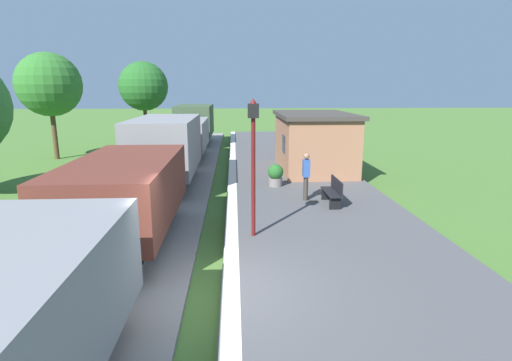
{
  "coord_description": "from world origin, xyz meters",
  "views": [
    {
      "loc": [
        0.5,
        -7.37,
        4.19
      ],
      "look_at": [
        1.18,
        5.07,
        1.31
      ],
      "focal_mm": 28.05,
      "sensor_mm": 36.0,
      "label": 1
    }
  ],
  "objects_px": {
    "lamp_post_near": "(253,143)",
    "tree_field_left": "(49,85)",
    "person_waiting": "(306,174)",
    "tree_field_distant": "(144,86)",
    "bench_near_hut": "(333,191)",
    "station_hut": "(314,141)",
    "potted_planter": "(276,175)",
    "freight_train": "(169,150)"
  },
  "relations": [
    {
      "from": "tree_field_distant",
      "to": "lamp_post_near",
      "type": "bearing_deg",
      "value": -71.16
    },
    {
      "from": "freight_train",
      "to": "tree_field_distant",
      "type": "bearing_deg",
      "value": 105.63
    },
    {
      "from": "bench_near_hut",
      "to": "tree_field_left",
      "type": "relative_size",
      "value": 0.24
    },
    {
      "from": "lamp_post_near",
      "to": "tree_field_left",
      "type": "bearing_deg",
      "value": 128.24
    },
    {
      "from": "person_waiting",
      "to": "tree_field_distant",
      "type": "xyz_separation_m",
      "value": [
        -9.51,
        18.35,
        3.16
      ]
    },
    {
      "from": "station_hut",
      "to": "tree_field_distant",
      "type": "relative_size",
      "value": 0.93
    },
    {
      "from": "person_waiting",
      "to": "tree_field_distant",
      "type": "height_order",
      "value": "tree_field_distant"
    },
    {
      "from": "bench_near_hut",
      "to": "tree_field_distant",
      "type": "distance_m",
      "value": 21.94
    },
    {
      "from": "tree_field_distant",
      "to": "station_hut",
      "type": "bearing_deg",
      "value": -49.73
    },
    {
      "from": "freight_train",
      "to": "tree_field_distant",
      "type": "height_order",
      "value": "tree_field_distant"
    },
    {
      "from": "freight_train",
      "to": "lamp_post_near",
      "type": "relative_size",
      "value": 8.81
    },
    {
      "from": "station_hut",
      "to": "tree_field_distant",
      "type": "bearing_deg",
      "value": 130.27
    },
    {
      "from": "station_hut",
      "to": "tree_field_distant",
      "type": "distance_m",
      "value": 17.01
    },
    {
      "from": "freight_train",
      "to": "bench_near_hut",
      "type": "height_order",
      "value": "freight_train"
    },
    {
      "from": "lamp_post_near",
      "to": "potted_planter",
      "type": "bearing_deg",
      "value": 78.12
    },
    {
      "from": "lamp_post_near",
      "to": "tree_field_distant",
      "type": "bearing_deg",
      "value": 108.84
    },
    {
      "from": "tree_field_left",
      "to": "tree_field_distant",
      "type": "distance_m",
      "value": 8.46
    },
    {
      "from": "person_waiting",
      "to": "lamp_post_near",
      "type": "bearing_deg",
      "value": 62.91
    },
    {
      "from": "person_waiting",
      "to": "tree_field_distant",
      "type": "distance_m",
      "value": 20.91
    },
    {
      "from": "station_hut",
      "to": "tree_field_left",
      "type": "bearing_deg",
      "value": 160.26
    },
    {
      "from": "person_waiting",
      "to": "potted_planter",
      "type": "relative_size",
      "value": 1.87
    },
    {
      "from": "person_waiting",
      "to": "potted_planter",
      "type": "height_order",
      "value": "person_waiting"
    },
    {
      "from": "tree_field_left",
      "to": "tree_field_distant",
      "type": "xyz_separation_m",
      "value": [
        3.82,
        7.55,
        -0.05
      ]
    },
    {
      "from": "bench_near_hut",
      "to": "tree_field_left",
      "type": "distance_m",
      "value": 18.58
    },
    {
      "from": "tree_field_left",
      "to": "tree_field_distant",
      "type": "bearing_deg",
      "value": 63.19
    },
    {
      "from": "bench_near_hut",
      "to": "person_waiting",
      "type": "height_order",
      "value": "person_waiting"
    },
    {
      "from": "bench_near_hut",
      "to": "lamp_post_near",
      "type": "relative_size",
      "value": 0.41
    },
    {
      "from": "potted_planter",
      "to": "tree_field_distant",
      "type": "xyz_separation_m",
      "value": [
        -8.64,
        16.21,
        3.62
      ]
    },
    {
      "from": "person_waiting",
      "to": "potted_planter",
      "type": "xyz_separation_m",
      "value": [
        -0.87,
        2.13,
        -0.46
      ]
    },
    {
      "from": "person_waiting",
      "to": "station_hut",
      "type": "bearing_deg",
      "value": -100.39
    },
    {
      "from": "station_hut",
      "to": "lamp_post_near",
      "type": "height_order",
      "value": "lamp_post_near"
    },
    {
      "from": "bench_near_hut",
      "to": "tree_field_distant",
      "type": "bearing_deg",
      "value": 118.6
    },
    {
      "from": "potted_planter",
      "to": "tree_field_left",
      "type": "height_order",
      "value": "tree_field_left"
    },
    {
      "from": "potted_planter",
      "to": "tree_field_left",
      "type": "relative_size",
      "value": 0.15
    },
    {
      "from": "person_waiting",
      "to": "lamp_post_near",
      "type": "distance_m",
      "value": 4.38
    },
    {
      "from": "lamp_post_near",
      "to": "station_hut",
      "type": "bearing_deg",
      "value": 69.37
    },
    {
      "from": "bench_near_hut",
      "to": "potted_planter",
      "type": "distance_m",
      "value": 3.27
    },
    {
      "from": "bench_near_hut",
      "to": "person_waiting",
      "type": "relative_size",
      "value": 0.88
    },
    {
      "from": "potted_planter",
      "to": "lamp_post_near",
      "type": "relative_size",
      "value": 0.25
    },
    {
      "from": "freight_train",
      "to": "person_waiting",
      "type": "bearing_deg",
      "value": -35.09
    },
    {
      "from": "person_waiting",
      "to": "tree_field_distant",
      "type": "bearing_deg",
      "value": -59.31
    },
    {
      "from": "bench_near_hut",
      "to": "lamp_post_near",
      "type": "bearing_deg",
      "value": -135.38
    }
  ]
}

